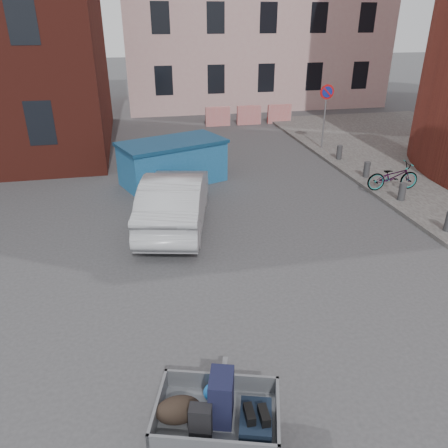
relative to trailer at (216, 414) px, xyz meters
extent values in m
plane|color=#38383A|center=(1.22, 3.76, -0.61)|extent=(120.00, 120.00, 0.00)
cylinder|color=gray|center=(7.22, 13.26, 0.81)|extent=(0.07, 0.07, 2.60)
cylinder|color=red|center=(7.22, 13.24, 1.86)|extent=(0.60, 0.03, 0.60)
cylinder|color=navy|center=(7.22, 13.22, 1.86)|extent=(0.44, 0.03, 0.44)
cylinder|color=#3A3A3D|center=(7.22, 7.16, -0.21)|extent=(0.22, 0.22, 0.55)
cylinder|color=#3A3A3D|center=(7.22, 9.36, -0.21)|extent=(0.22, 0.22, 0.55)
cylinder|color=#3A3A3D|center=(7.22, 11.56, -0.21)|extent=(0.22, 0.22, 0.55)
cube|color=red|center=(3.72, 18.76, -0.11)|extent=(1.30, 0.18, 1.00)
cube|color=red|center=(5.42, 18.76, -0.11)|extent=(1.30, 0.18, 1.00)
cube|color=red|center=(7.12, 18.76, -0.11)|extent=(1.30, 0.18, 1.00)
cylinder|color=black|center=(-0.68, 0.21, -0.39)|extent=(0.22, 0.45, 0.44)
cylinder|color=black|center=(0.70, -0.21, -0.39)|extent=(0.22, 0.45, 0.44)
cube|color=slate|center=(0.01, 0.00, -0.15)|extent=(1.85, 1.52, 0.08)
cube|color=slate|center=(-0.73, 0.23, 0.03)|extent=(0.36, 1.06, 0.28)
cube|color=slate|center=(0.76, -0.23, 0.03)|extent=(0.36, 1.06, 0.28)
cube|color=slate|center=(0.17, 0.50, 0.03)|extent=(1.54, 0.51, 0.28)
cube|color=slate|center=(-0.15, -0.51, 0.03)|extent=(1.54, 0.51, 0.28)
cube|color=slate|center=(0.28, 0.86, -0.21)|extent=(0.28, 0.69, 0.06)
cube|color=#171936|center=(0.07, 0.03, 0.24)|extent=(0.42, 0.52, 0.70)
cube|color=black|center=(0.46, -0.25, 0.02)|extent=(0.56, 0.69, 0.25)
ellipsoid|color=black|center=(-0.48, 0.10, 0.07)|extent=(0.68, 0.52, 0.36)
cube|color=black|center=(-0.23, -0.19, 0.13)|extent=(0.32, 0.25, 0.48)
ellipsoid|color=blue|center=(0.07, 0.35, 0.01)|extent=(0.43, 0.39, 0.24)
cube|color=black|center=(0.37, -0.27, 0.21)|extent=(0.12, 0.27, 0.13)
cube|color=black|center=(0.54, -0.32, 0.21)|extent=(0.12, 0.27, 0.13)
cube|color=#2269A4|center=(0.51, 10.54, 0.07)|extent=(3.78, 2.79, 1.36)
cube|color=navy|center=(0.51, 10.54, 0.81)|extent=(3.93, 2.94, 0.11)
imported|color=#AAACB2|center=(0.23, 7.14, 0.14)|extent=(2.55, 4.78, 1.50)
imported|color=black|center=(7.42, 8.06, -0.04)|extent=(1.76, 0.71, 0.90)
camera|label=1|loc=(-0.74, -3.99, 4.67)|focal=35.00mm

